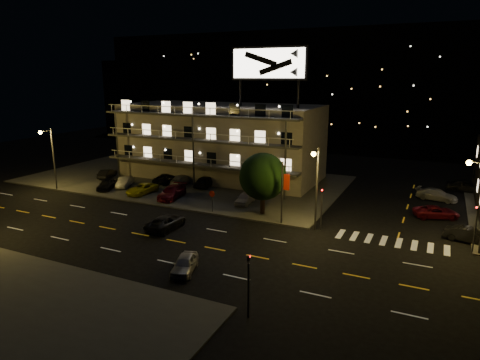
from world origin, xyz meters
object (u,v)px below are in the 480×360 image
at_px(side_car_0, 469,235).
at_px(road_car_west, 166,222).
at_px(lot_car_2, 142,189).
at_px(lot_car_4, 245,198).
at_px(tree, 262,178).
at_px(lot_car_7, 182,180).
at_px(road_car_east, 185,264).

relative_size(side_car_0, road_car_west, 0.85).
distance_m(lot_car_2, lot_car_4, 13.49).
bearing_deg(tree, road_car_west, -129.85).
bearing_deg(lot_car_2, tree, 2.62).
relative_size(lot_car_2, lot_car_7, 0.97).
distance_m(lot_car_4, road_car_east, 17.89).
bearing_deg(side_car_0, lot_car_7, 93.67).
relative_size(tree, side_car_0, 1.62).
height_order(tree, side_car_0, tree).
bearing_deg(side_car_0, tree, 105.88).
xyz_separation_m(tree, lot_car_7, (-14.54, 6.85, -3.23)).
bearing_deg(lot_car_2, side_car_0, 5.08).
bearing_deg(road_car_east, road_car_west, 115.70).
height_order(lot_car_2, road_car_east, lot_car_2).
xyz_separation_m(lot_car_7, side_car_0, (34.22, -6.17, -0.15)).
bearing_deg(lot_car_7, tree, 149.31).
bearing_deg(side_car_0, lot_car_4, 99.58).
distance_m(side_car_0, road_car_west, 27.85).
distance_m(lot_car_7, road_car_east, 26.40).
bearing_deg(road_car_east, lot_car_7, 105.78).
xyz_separation_m(side_car_0, road_car_east, (-19.73, -15.90, -0.03)).
relative_size(lot_car_7, side_car_0, 1.13).
bearing_deg(lot_car_7, lot_car_4, 153.26).
relative_size(lot_car_2, road_car_west, 0.92).
distance_m(lot_car_7, side_car_0, 34.77).
bearing_deg(side_car_0, road_car_west, 122.24).
distance_m(side_car_0, road_car_east, 25.34).
height_order(road_car_east, road_car_west, road_car_west).
xyz_separation_m(tree, road_car_west, (-6.75, -8.08, -3.38)).
height_order(lot_car_7, road_car_east, lot_car_7).
bearing_deg(road_car_west, lot_car_4, -109.81).
distance_m(lot_car_4, road_car_west, 11.10).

